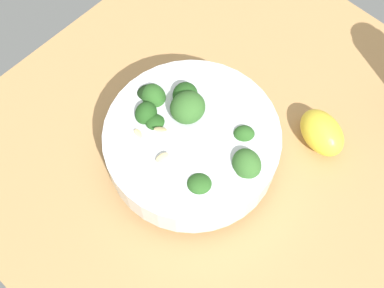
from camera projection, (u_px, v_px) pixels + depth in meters
ground_plane at (230, 156)px, 73.00cm from camera, size 66.78×66.78×4.44cm
bowl_of_broccoli at (192, 141)px, 66.56cm from camera, size 22.90×22.90×11.04cm
lemon_wedge at (322, 133)px, 69.43cm from camera, size 6.96×8.53×4.89cm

